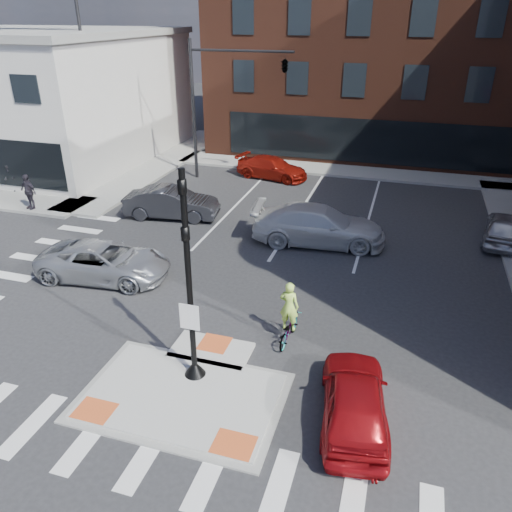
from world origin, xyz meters
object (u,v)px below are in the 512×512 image
(red_sedan, at_px, (355,400))
(bg_car_dark, at_px, (171,203))
(bg_car_silver, at_px, (505,228))
(pedestrian_b, at_px, (28,192))
(cyclist, at_px, (289,322))
(silver_suv, at_px, (104,261))
(bg_car_red, at_px, (272,168))
(pedestrian_a, at_px, (10,178))
(white_pickup, at_px, (318,225))

(red_sedan, relative_size, bg_car_dark, 0.87)
(bg_car_silver, height_order, pedestrian_b, pedestrian_b)
(bg_car_silver, bearing_deg, pedestrian_b, 17.10)
(cyclist, height_order, pedestrian_b, cyclist)
(bg_car_dark, bearing_deg, silver_suv, 173.90)
(red_sedan, xyz_separation_m, bg_car_dark, (-10.48, 11.33, 0.08))
(bg_car_silver, distance_m, cyclist, 12.54)
(bg_car_dark, bearing_deg, bg_car_red, -30.09)
(silver_suv, relative_size, pedestrian_a, 3.32)
(pedestrian_b, bearing_deg, red_sedan, -16.31)
(bg_car_dark, distance_m, bg_car_silver, 15.58)
(red_sedan, height_order, white_pickup, white_pickup)
(pedestrian_a, bearing_deg, cyclist, -4.76)
(white_pickup, xyz_separation_m, bg_car_dark, (-7.58, 0.87, -0.08))
(white_pickup, bearing_deg, cyclist, 177.25)
(silver_suv, xyz_separation_m, white_pickup, (7.26, 5.66, 0.14))
(silver_suv, xyz_separation_m, bg_car_silver, (15.17, 8.16, -0.02))
(silver_suv, xyz_separation_m, red_sedan, (10.16, -4.81, -0.02))
(red_sedan, distance_m, pedestrian_b, 20.44)
(white_pickup, xyz_separation_m, bg_car_red, (-4.54, 8.70, -0.19))
(silver_suv, xyz_separation_m, bg_car_red, (2.71, 14.36, -0.05))
(silver_suv, height_order, bg_car_silver, silver_suv)
(white_pickup, relative_size, bg_car_red, 1.30)
(cyclist, bearing_deg, red_sedan, 134.07)
(pedestrian_a, xyz_separation_m, pedestrian_b, (2.90, -2.00, 0.15))
(bg_car_dark, height_order, bg_car_silver, bg_car_dark)
(red_sedan, distance_m, bg_car_dark, 15.43)
(red_sedan, xyz_separation_m, cyclist, (-2.39, 2.86, 0.02))
(pedestrian_b, bearing_deg, silver_suv, -21.01)
(bg_car_dark, bearing_deg, pedestrian_a, 77.53)
(bg_car_silver, relative_size, pedestrian_b, 2.21)
(silver_suv, distance_m, bg_car_silver, 17.23)
(pedestrian_b, bearing_deg, pedestrian_a, 158.29)
(cyclist, relative_size, pedestrian_a, 1.37)
(cyclist, height_order, pedestrian_a, cyclist)
(cyclist, bearing_deg, white_pickup, -82.00)
(bg_car_silver, distance_m, pedestrian_a, 25.77)
(white_pickup, bearing_deg, red_sedan, -171.11)
(bg_car_dark, bearing_deg, red_sedan, -146.17)
(bg_car_silver, xyz_separation_m, pedestrian_b, (-22.85, -3.00, 0.37))
(cyclist, bearing_deg, bg_car_dark, -42.20)
(pedestrian_a, bearing_deg, red_sedan, -8.33)
(cyclist, bearing_deg, silver_suv, -9.95)
(bg_car_dark, distance_m, cyclist, 11.72)
(silver_suv, xyz_separation_m, bg_car_dark, (-0.32, 6.53, 0.06))
(silver_suv, height_order, bg_car_dark, bg_car_dark)
(bg_car_dark, relative_size, bg_car_red, 1.03)
(white_pickup, height_order, bg_car_red, white_pickup)
(red_sedan, bearing_deg, pedestrian_b, -37.99)
(bg_car_dark, relative_size, bg_car_silver, 1.15)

